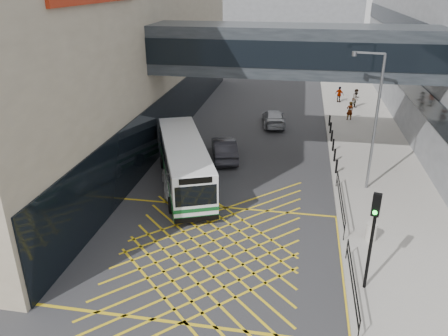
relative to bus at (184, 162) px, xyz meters
The scene contains 17 objects.
ground 7.75m from the bus, 66.96° to the right, with size 120.00×120.00×0.00m, color #333335.
building_whsmith 18.67m from the bus, 149.03° to the left, with size 24.17×42.00×16.00m.
skybridge 9.83m from the bus, 40.00° to the left, with size 20.00×4.10×3.00m.
pavement 14.48m from the bus, 33.79° to the left, with size 6.00×54.00×0.16m, color #9F9991.
box_junction 7.74m from the bus, 66.96° to the right, with size 12.00×9.00×0.01m.
bus is the anchor object (origin of this frame).
car_white 1.22m from the bus, 111.20° to the right, with size 1.75×4.28×1.36m, color silver.
car_dark 4.88m from the bus, 69.76° to the left, with size 1.84×4.71×1.47m, color black.
car_silver 13.62m from the bus, 70.70° to the left, with size 1.87×4.43×1.38m, color #999BA1.
traffic_light 12.96m from the bus, 41.31° to the right, with size 0.35×0.52×4.34m.
street_lamp 11.22m from the bus, ahead, with size 1.80×0.49×7.90m.
litter_bin 11.46m from the bus, 24.52° to the right, with size 0.51×0.51×0.88m, color #ADA89E.
kerb_railings 10.52m from the bus, 29.73° to the right, with size 0.05×12.54×1.00m.
bollards 12.25m from the bus, 40.98° to the left, with size 0.14×10.14×0.90m.
pedestrian_a 18.65m from the bus, 53.81° to the left, with size 0.65×0.46×1.63m, color gray.
pedestrian_b 22.54m from the bus, 58.05° to the left, with size 0.88×0.51×1.81m, color gray.
pedestrian_c 23.50m from the bus, 63.45° to the left, with size 0.93×0.45×1.58m, color gray.
Camera 1 is at (3.62, -16.46, 11.65)m, focal length 35.00 mm.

